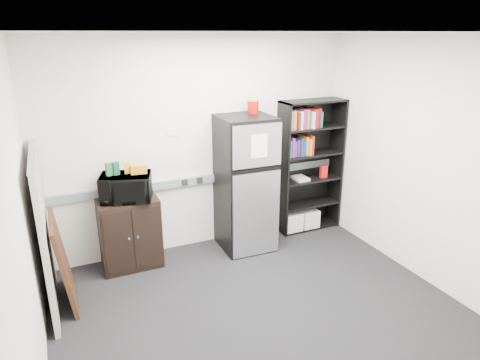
{
  "coord_description": "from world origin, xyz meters",
  "views": [
    {
      "loc": [
        -1.7,
        -3.24,
        2.69
      ],
      "look_at": [
        0.16,
        0.9,
        1.13
      ],
      "focal_mm": 32.0,
      "sensor_mm": 36.0,
      "label": 1
    }
  ],
  "objects_px": {
    "cubicle_partition": "(44,232)",
    "refrigerator": "(245,184)",
    "microwave": "(126,187)",
    "bookshelf": "(308,163)",
    "cabinet": "(130,233)"
  },
  "relations": [
    {
      "from": "bookshelf",
      "to": "refrigerator",
      "type": "bearing_deg",
      "value": -172.01
    },
    {
      "from": "cubicle_partition",
      "to": "refrigerator",
      "type": "relative_size",
      "value": 0.93
    },
    {
      "from": "cubicle_partition",
      "to": "microwave",
      "type": "xyz_separation_m",
      "value": [
        0.89,
        0.4,
        0.21
      ]
    },
    {
      "from": "cubicle_partition",
      "to": "microwave",
      "type": "height_order",
      "value": "cubicle_partition"
    },
    {
      "from": "cubicle_partition",
      "to": "cabinet",
      "type": "relative_size",
      "value": 1.88
    },
    {
      "from": "cabinet",
      "to": "bookshelf",
      "type": "bearing_deg",
      "value": 1.49
    },
    {
      "from": "bookshelf",
      "to": "cubicle_partition",
      "type": "relative_size",
      "value": 1.14
    },
    {
      "from": "bookshelf",
      "to": "microwave",
      "type": "distance_m",
      "value": 2.52
    },
    {
      "from": "bookshelf",
      "to": "refrigerator",
      "type": "distance_m",
      "value": 1.05
    },
    {
      "from": "refrigerator",
      "to": "bookshelf",
      "type": "bearing_deg",
      "value": 9.36
    },
    {
      "from": "cubicle_partition",
      "to": "microwave",
      "type": "distance_m",
      "value": 1.0
    },
    {
      "from": "cubicle_partition",
      "to": "cabinet",
      "type": "bearing_deg",
      "value": 25.26
    },
    {
      "from": "refrigerator",
      "to": "microwave",
      "type": "bearing_deg",
      "value": 178.88
    },
    {
      "from": "microwave",
      "to": "refrigerator",
      "type": "xyz_separation_m",
      "value": [
        1.48,
        -0.06,
        -0.15
      ]
    },
    {
      "from": "bookshelf",
      "to": "cabinet",
      "type": "relative_size",
      "value": 2.14
    }
  ]
}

